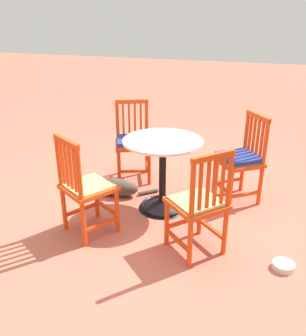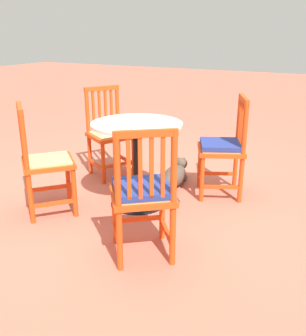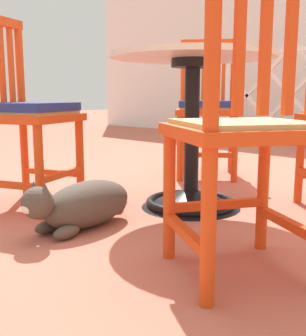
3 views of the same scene
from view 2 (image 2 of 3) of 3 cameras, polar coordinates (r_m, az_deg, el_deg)
name	(u,v)px [view 2 (image 2 of 3)]	position (r m, az deg, el deg)	size (l,w,h in m)	color
ground_plane	(124,201)	(3.46, -4.33, -4.97)	(24.00, 24.00, 0.00)	#BC604C
cafe_table	(137,173)	(3.30, -2.34, -0.79)	(0.76, 0.76, 0.73)	black
orange_chair_tucked_in	(223,148)	(3.50, 10.43, 2.90)	(0.53, 0.53, 0.91)	#D64214
orange_chair_near_fence	(109,135)	(3.97, -6.51, 4.94)	(0.55, 0.55, 0.91)	#D64214
orange_chair_by_planter	(44,163)	(3.22, -15.87, 0.75)	(0.56, 0.56, 0.91)	#D64214
orange_chair_facing_out	(142,194)	(2.48, -1.58, -3.94)	(0.56, 0.56, 0.91)	#D64214
tabby_cat	(176,175)	(3.80, 3.38, -1.06)	(0.35, 0.70, 0.23)	#4C4238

